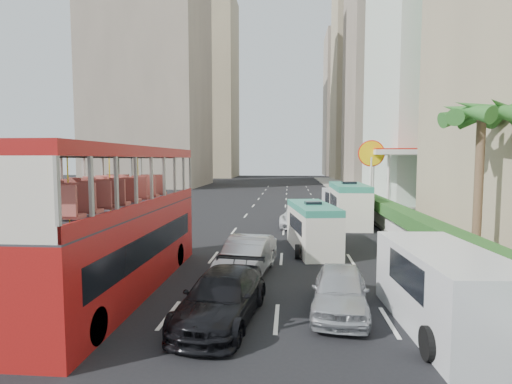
# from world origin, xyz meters

# --- Properties ---
(ground_plane) EXTENTS (200.00, 200.00, 0.00)m
(ground_plane) POSITION_xyz_m (0.00, 0.00, 0.00)
(ground_plane) COLOR black
(ground_plane) RESTS_ON ground
(double_decker_bus) EXTENTS (2.50, 11.00, 5.06)m
(double_decker_bus) POSITION_xyz_m (-6.00, 0.00, 2.53)
(double_decker_bus) COLOR #A01513
(double_decker_bus) RESTS_ON ground
(car_silver_lane_a) EXTENTS (2.26, 4.76, 1.51)m
(car_silver_lane_a) POSITION_xyz_m (-1.72, 2.37, 0.00)
(car_silver_lane_a) COLOR #B6B9BE
(car_silver_lane_a) RESTS_ON ground
(car_silver_lane_b) EXTENTS (2.14, 4.24, 1.39)m
(car_silver_lane_b) POSITION_xyz_m (1.50, -1.35, 0.00)
(car_silver_lane_b) COLOR #B6B9BE
(car_silver_lane_b) RESTS_ON ground
(car_black) EXTENTS (2.52, 4.98, 1.39)m
(car_black) POSITION_xyz_m (-1.96, -2.27, 0.00)
(car_black) COLOR black
(car_black) RESTS_ON ground
(van_asset) EXTENTS (3.14, 5.65, 1.50)m
(van_asset) POSITION_xyz_m (0.79, 14.08, 0.00)
(van_asset) COLOR silver
(van_asset) RESTS_ON ground
(minibus_near) EXTENTS (2.58, 5.55, 2.37)m
(minibus_near) POSITION_xyz_m (1.14, 6.88, 1.18)
(minibus_near) COLOR silver
(minibus_near) RESTS_ON ground
(minibus_far) EXTENTS (2.20, 6.53, 2.89)m
(minibus_far) POSITION_xyz_m (4.15, 15.22, 1.45)
(minibus_far) COLOR silver
(minibus_far) RESTS_ON ground
(panel_van_near) EXTENTS (2.50, 5.60, 2.20)m
(panel_van_near) POSITION_xyz_m (4.18, -2.34, 1.10)
(panel_van_near) COLOR silver
(panel_van_near) RESTS_ON ground
(panel_van_far) EXTENTS (2.80, 5.71, 2.20)m
(panel_van_far) POSITION_xyz_m (4.14, 18.53, 1.10)
(panel_van_far) COLOR silver
(panel_van_far) RESTS_ON ground
(sidewalk) EXTENTS (6.00, 120.00, 0.18)m
(sidewalk) POSITION_xyz_m (9.00, 25.00, 0.09)
(sidewalk) COLOR #99968C
(sidewalk) RESTS_ON ground
(kerb_wall) EXTENTS (0.30, 44.00, 1.00)m
(kerb_wall) POSITION_xyz_m (6.20, 14.00, 0.68)
(kerb_wall) COLOR silver
(kerb_wall) RESTS_ON sidewalk
(hedge) EXTENTS (1.10, 44.00, 0.70)m
(hedge) POSITION_xyz_m (6.20, 14.00, 1.53)
(hedge) COLOR #2D6626
(hedge) RESTS_ON kerb_wall
(palm_tree) EXTENTS (0.36, 0.36, 6.40)m
(palm_tree) POSITION_xyz_m (7.80, 4.00, 3.38)
(palm_tree) COLOR brown
(palm_tree) RESTS_ON sidewalk
(shell_station) EXTENTS (6.50, 8.00, 5.50)m
(shell_station) POSITION_xyz_m (10.00, 23.00, 2.75)
(shell_station) COLOR silver
(shell_station) RESTS_ON ground
(tower_mid) EXTENTS (16.00, 16.00, 50.00)m
(tower_mid) POSITION_xyz_m (18.00, 58.00, 25.00)
(tower_mid) COLOR gray
(tower_mid) RESTS_ON ground
(tower_far_a) EXTENTS (14.00, 14.00, 44.00)m
(tower_far_a) POSITION_xyz_m (17.00, 82.00, 22.00)
(tower_far_a) COLOR tan
(tower_far_a) RESTS_ON ground
(tower_far_b) EXTENTS (14.00, 14.00, 40.00)m
(tower_far_b) POSITION_xyz_m (17.00, 104.00, 20.00)
(tower_far_b) COLOR gray
(tower_far_b) RESTS_ON ground
(tower_left_a) EXTENTS (18.00, 18.00, 52.00)m
(tower_left_a) POSITION_xyz_m (-24.00, 55.00, 26.00)
(tower_left_a) COLOR gray
(tower_left_a) RESTS_ON ground
(tower_left_b) EXTENTS (16.00, 16.00, 46.00)m
(tower_left_b) POSITION_xyz_m (-22.00, 90.00, 23.00)
(tower_left_b) COLOR tan
(tower_left_b) RESTS_ON ground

